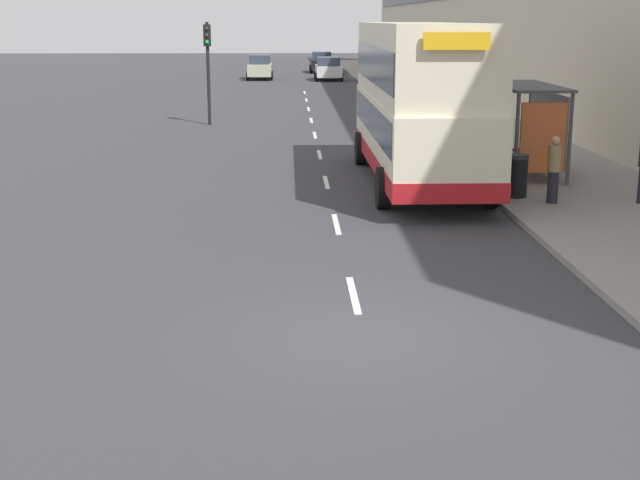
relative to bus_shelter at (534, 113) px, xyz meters
The scene contains 20 objects.
ground_plane 14.01m from the bus_shelter, 114.57° to the right, with size 220.00×220.00×0.00m, color #38383D.
pavement 25.95m from the bus_shelter, 88.39° to the left, with size 5.00×93.00×0.14m.
lane_mark_0 12.26m from the bus_shelter, 118.45° to the right, with size 0.12×2.00×0.01m.
lane_mark_1 8.17m from the bus_shelter, 136.56° to the right, with size 0.12×2.00×0.01m.
lane_mark_2 6.07m from the bus_shelter, behind, with size 0.12×2.00×0.01m.
lane_mark_3 7.80m from the bus_shelter, 139.64° to the left, with size 0.12×2.00×0.01m.
lane_mark_4 11.77m from the bus_shelter, 119.77° to the left, with size 0.12×2.00×0.01m.
lane_mark_5 16.44m from the bus_shelter, 110.70° to the left, with size 0.12×2.00×0.01m.
lane_mark_6 21.34m from the bus_shelter, 105.75° to the left, with size 0.12×2.00×0.01m.
lane_mark_7 26.36m from the bus_shelter, 102.68° to the left, with size 0.12×2.00×0.01m.
lane_mark_8 31.43m from the bus_shelter, 100.60° to the left, with size 0.12×2.00×0.01m.
bus_shelter is the anchor object (origin of this frame).
double_decker_bus_near 3.38m from the bus_shelter, 169.38° to the right, with size 2.85×10.33×4.30m.
car_0 52.39m from the bus_shelter, 94.30° to the left, with size 1.98×4.19×1.73m.
car_1 42.57m from the bus_shelter, 95.09° to the left, with size 2.04×4.23×1.69m.
car_2 44.56m from the bus_shelter, 101.50° to the left, with size 1.93×4.36×1.81m.
pedestrian_at_shelter 3.97m from the bus_shelter, 98.95° to the left, with size 0.32×0.32×1.62m.
pedestrian_3 4.11m from the bus_shelter, 97.87° to the right, with size 0.32×0.32×1.59m.
litter_bin 3.63m from the bus_shelter, 110.95° to the right, with size 0.55×0.55×1.05m.
traffic_light_far_kerb 17.22m from the bus_shelter, 126.28° to the left, with size 0.30×0.32×4.28m.
Camera 1 is at (-1.05, -11.92, 4.38)m, focal length 50.00 mm.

